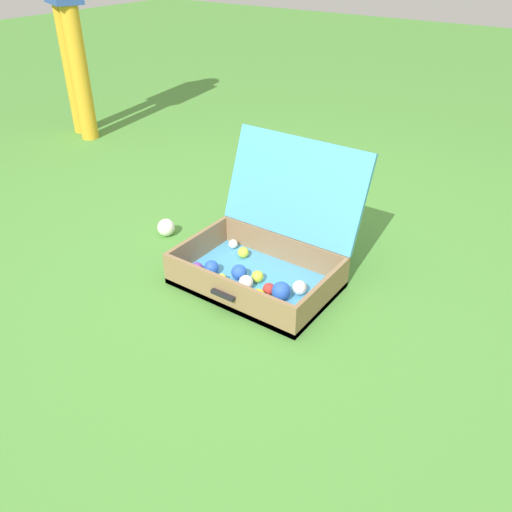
{
  "coord_description": "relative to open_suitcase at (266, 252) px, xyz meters",
  "views": [
    {
      "loc": [
        1.16,
        -1.52,
        1.31
      ],
      "look_at": [
        0.08,
        0.02,
        0.15
      ],
      "focal_mm": 37.12,
      "sensor_mm": 36.0,
      "label": 1
    }
  ],
  "objects": [
    {
      "name": "open_suitcase",
      "position": [
        0.0,
        0.0,
        0.0
      ],
      "size": [
        0.66,
        0.62,
        0.56
      ],
      "color": "#4799C6",
      "rests_on": "ground"
    },
    {
      "name": "ground_plane",
      "position": [
        -0.08,
        -0.1,
        -0.13
      ],
      "size": [
        16.0,
        16.0,
        0.0
      ],
      "primitive_type": "plane",
      "color": "#4C8C38"
    },
    {
      "name": "stray_ball_on_grass",
      "position": [
        -0.62,
        0.02,
        -0.08
      ],
      "size": [
        0.09,
        0.09,
        0.09
      ],
      "primitive_type": "sphere",
      "color": "white",
      "rests_on": "ground"
    }
  ]
}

